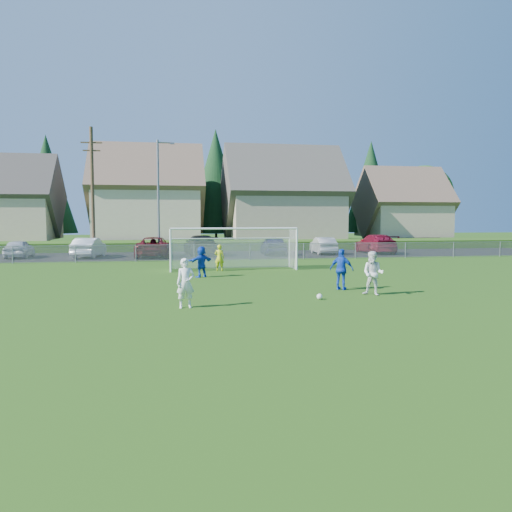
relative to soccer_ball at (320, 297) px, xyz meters
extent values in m
plane|color=#193D0C|center=(-1.82, -4.53, -0.11)|extent=(160.00, 160.00, 0.00)
plane|color=black|center=(-1.82, 22.97, -0.10)|extent=(60.00, 60.00, 0.00)
cube|color=#1E420F|center=(-1.82, 30.47, 0.29)|extent=(70.00, 6.00, 0.80)
sphere|color=white|center=(0.00, 0.00, 0.00)|extent=(0.22, 0.22, 0.22)
imported|color=white|center=(-5.01, -0.89, 0.74)|extent=(0.66, 0.48, 1.70)
imported|color=white|center=(2.39, 0.64, 0.76)|extent=(1.08, 1.05, 1.75)
imported|color=#1441BC|center=(1.67, 2.26, 0.77)|extent=(1.08, 0.96, 1.75)
imported|color=#1441BC|center=(-3.92, 7.84, 0.69)|extent=(1.50, 1.21, 1.60)
imported|color=#BDC817|center=(-2.70, 10.65, 0.65)|extent=(0.62, 0.47, 1.52)
imported|color=silver|center=(-16.86, 22.72, 0.58)|extent=(1.83, 4.15, 1.39)
imported|color=white|center=(-11.65, 22.15, 0.65)|extent=(2.13, 4.74, 1.51)
imported|color=#590A10|center=(-6.73, 21.75, 0.67)|extent=(2.77, 5.71, 1.56)
imported|color=black|center=(-3.00, 23.20, 0.71)|extent=(2.74, 5.79, 1.63)
imported|color=#171448|center=(2.93, 22.31, 0.67)|extent=(2.16, 4.72, 1.57)
imported|color=#B1B1B1|center=(7.28, 22.56, 0.59)|extent=(1.80, 4.37, 1.41)
imported|color=maroon|center=(12.01, 22.68, 0.70)|extent=(2.53, 5.69, 1.62)
cylinder|color=white|center=(-5.47, 10.47, 1.11)|extent=(0.12, 0.12, 2.44)
cylinder|color=white|center=(1.83, 10.47, 1.11)|extent=(0.12, 0.12, 2.44)
cylinder|color=white|center=(-1.82, 10.47, 2.33)|extent=(7.30, 0.12, 0.12)
cylinder|color=white|center=(-5.47, 12.27, 0.79)|extent=(0.08, 0.08, 1.80)
cylinder|color=white|center=(1.83, 12.27, 0.79)|extent=(0.08, 0.08, 1.80)
cylinder|color=white|center=(-1.82, 12.27, 1.69)|extent=(7.30, 0.08, 0.08)
cube|color=silver|center=(-1.82, 12.27, 0.79)|extent=(7.30, 0.02, 1.80)
cube|color=silver|center=(-5.47, 11.37, 1.11)|extent=(0.02, 1.80, 2.44)
cube|color=silver|center=(1.83, 11.37, 1.11)|extent=(0.02, 1.80, 2.44)
cube|color=silver|center=(-1.82, 11.37, 2.33)|extent=(7.30, 1.80, 0.02)
cube|color=gray|center=(-1.82, 17.47, 1.06)|extent=(52.00, 0.03, 0.03)
cube|color=gray|center=(-1.82, 17.47, 0.49)|extent=(52.00, 0.02, 1.14)
cylinder|color=gray|center=(-1.82, 17.47, 0.49)|extent=(0.06, 0.06, 1.20)
cylinder|color=slate|center=(-6.32, 21.47, 4.39)|extent=(0.18, 0.18, 9.00)
cylinder|color=slate|center=(-5.82, 21.47, 8.69)|extent=(1.20, 0.12, 0.12)
cube|color=slate|center=(-5.22, 21.47, 8.64)|extent=(0.36, 0.18, 0.12)
cylinder|color=#473321|center=(-11.32, 22.47, 4.89)|extent=(0.26, 0.26, 10.00)
cube|color=#473321|center=(-11.32, 22.47, 8.69)|extent=(1.60, 0.10, 0.10)
cube|color=#473321|center=(-11.32, 22.47, 8.09)|extent=(1.30, 0.10, 0.10)
cube|color=tan|center=(-21.82, 37.47, 2.94)|extent=(9.00, 8.00, 4.50)
pyramid|color=#423D38|center=(-21.82, 37.47, 9.60)|extent=(9.90, 8.80, 4.41)
cube|color=#C6B58E|center=(-7.82, 38.47, 3.44)|extent=(11.00, 9.00, 5.50)
pyramid|color=brown|center=(-7.82, 38.47, 11.15)|extent=(12.10, 9.90, 4.96)
cube|color=tan|center=(7.18, 37.47, 3.19)|extent=(12.00, 10.00, 5.00)
pyramid|color=#4C473F|center=(7.18, 37.47, 11.21)|extent=(13.20, 11.00, 5.52)
cube|color=tan|center=(22.18, 38.47, 2.69)|extent=(9.00, 8.00, 4.00)
pyramid|color=brown|center=(22.18, 38.47, 9.10)|extent=(9.90, 8.80, 4.41)
cylinder|color=#382616|center=(-19.82, 45.47, 0.49)|extent=(0.30, 0.30, 1.20)
cone|color=#143819|center=(-19.82, 45.47, 6.94)|extent=(6.76, 6.76, 11.70)
cylinder|color=#382616|center=(-9.82, 46.47, 0.49)|extent=(0.30, 0.30, 1.20)
cone|color=#143819|center=(-9.82, 46.47, 6.49)|extent=(6.24, 6.24, 10.80)
cylinder|color=#382616|center=(0.18, 43.47, 0.49)|extent=(0.30, 0.30, 1.20)
cone|color=#143819|center=(0.18, 43.47, 7.39)|extent=(7.28, 7.28, 12.60)
cylinder|color=#382616|center=(10.18, 45.47, 1.87)|extent=(0.36, 0.36, 3.96)
sphere|color=#2B5B19|center=(10.18, 45.47, 6.71)|extent=(8.36, 8.36, 8.36)
cylinder|color=#382616|center=(20.18, 43.47, 0.49)|extent=(0.30, 0.30, 1.20)
cone|color=#143819|center=(20.18, 43.47, 6.94)|extent=(6.76, 6.76, 11.70)
cylinder|color=#382616|center=(28.18, 44.47, 1.69)|extent=(0.36, 0.36, 3.60)
sphere|color=#2B5B19|center=(28.18, 44.47, 6.09)|extent=(7.60, 7.60, 7.60)
camera|label=1|loc=(-5.54, -17.86, 2.96)|focal=35.00mm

